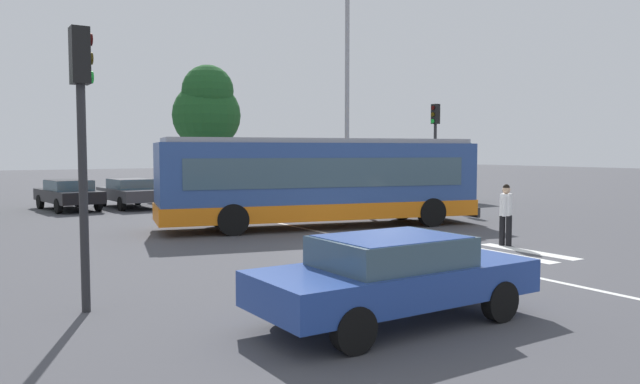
# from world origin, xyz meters

# --- Properties ---
(ground_plane) EXTENTS (160.00, 160.00, 0.00)m
(ground_plane) POSITION_xyz_m (0.00, 0.00, 0.00)
(ground_plane) COLOR #47474C
(city_transit_bus) EXTENTS (11.46, 4.99, 3.06)m
(city_transit_bus) POSITION_xyz_m (1.09, 5.08, 1.59)
(city_transit_bus) COLOR black
(city_transit_bus) RESTS_ON ground_plane
(pedestrian_crossing_street) EXTENTS (0.52, 0.42, 1.72)m
(pedestrian_crossing_street) POSITION_xyz_m (3.22, -1.22, 0.97)
(pedestrian_crossing_street) COLOR black
(pedestrian_crossing_street) RESTS_ON ground_plane
(foreground_sedan) EXTENTS (4.52, 1.92, 1.35)m
(foreground_sedan) POSITION_xyz_m (-4.25, -5.54, 0.77)
(foreground_sedan) COLOR black
(foreground_sedan) RESTS_ON ground_plane
(parked_car_black) EXTENTS (2.35, 4.69, 1.35)m
(parked_car_black) POSITION_xyz_m (-5.20, 16.20, 0.77)
(parked_car_black) COLOR black
(parked_car_black) RESTS_ON ground_plane
(parked_car_charcoal) EXTENTS (2.10, 4.61, 1.35)m
(parked_car_charcoal) POSITION_xyz_m (-2.58, 15.86, 0.77)
(parked_car_charcoal) COLOR black
(parked_car_charcoal) RESTS_ON ground_plane
(parked_car_white) EXTENTS (2.20, 4.64, 1.35)m
(parked_car_white) POSITION_xyz_m (0.11, 16.14, 0.77)
(parked_car_white) COLOR black
(parked_car_white) RESTS_ON ground_plane
(parked_car_teal) EXTENTS (2.35, 4.69, 1.35)m
(parked_car_teal) POSITION_xyz_m (2.94, 16.64, 0.77)
(parked_car_teal) COLOR black
(parked_car_teal) RESTS_ON ground_plane
(parked_car_red) EXTENTS (2.29, 4.67, 1.35)m
(parked_car_red) POSITION_xyz_m (5.51, 15.87, 0.77)
(parked_car_red) COLOR black
(parked_car_red) RESTS_ON ground_plane
(traffic_light_near_corner) EXTENTS (0.33, 0.32, 4.60)m
(traffic_light_near_corner) POSITION_xyz_m (-8.12, -2.35, 3.09)
(traffic_light_near_corner) COLOR #28282B
(traffic_light_near_corner) RESTS_ON ground_plane
(traffic_light_far_corner) EXTENTS (0.33, 0.32, 4.77)m
(traffic_light_far_corner) POSITION_xyz_m (9.23, 8.14, 3.20)
(traffic_light_far_corner) COLOR #28282B
(traffic_light_far_corner) RESTS_ON ground_plane
(bus_stop_shelter) EXTENTS (4.81, 1.54, 3.25)m
(bus_stop_shelter) POSITION_xyz_m (11.28, 10.72, 2.42)
(bus_stop_shelter) COLOR #28282B
(bus_stop_shelter) RESTS_ON ground_plane
(twin_arm_street_lamp) EXTENTS (4.33, 0.32, 10.45)m
(twin_arm_street_lamp) POSITION_xyz_m (5.70, 10.13, 6.30)
(twin_arm_street_lamp) COLOR #939399
(twin_arm_street_lamp) RESTS_ON ground_plane
(background_tree_right) EXTENTS (3.61, 3.61, 7.14)m
(background_tree_right) POSITION_xyz_m (2.07, 17.91, 4.88)
(background_tree_right) COLOR brown
(background_tree_right) RESTS_ON ground_plane
(crosswalk_painted_stripes) EXTENTS (6.59, 3.01, 0.01)m
(crosswalk_painted_stripes) POSITION_xyz_m (-0.10, -2.20, 0.00)
(crosswalk_painted_stripes) COLOR silver
(crosswalk_painted_stripes) RESTS_ON ground_plane
(lane_center_line) EXTENTS (0.16, 24.00, 0.01)m
(lane_center_line) POSITION_xyz_m (0.39, 2.00, 0.00)
(lane_center_line) COLOR silver
(lane_center_line) RESTS_ON ground_plane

